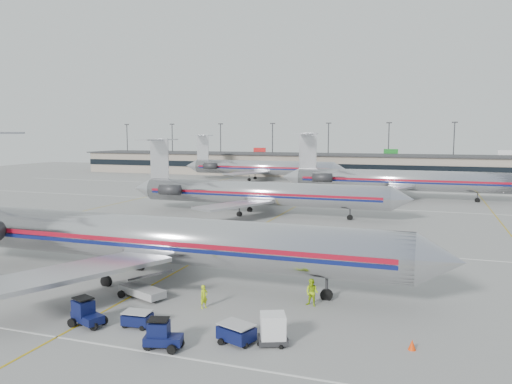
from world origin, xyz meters
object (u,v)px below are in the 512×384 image
at_px(tug_center, 86,313).
at_px(uld_container, 273,329).
at_px(jet_second_row, 256,193).
at_px(belt_loader, 143,289).
at_px(jet_foreground, 144,237).

distance_m(tug_center, uld_container, 11.96).
distance_m(jet_second_row, tug_center, 44.38).
relative_size(jet_second_row, tug_center, 17.37).
bearing_deg(belt_loader, uld_container, -1.27).
bearing_deg(uld_container, jet_second_row, 87.66).
distance_m(jet_second_row, belt_loader, 38.60).
height_order(tug_center, uld_container, tug_center).
bearing_deg(jet_foreground, belt_loader, -59.88).
distance_m(uld_container, belt_loader, 12.30).
bearing_deg(tug_center, uld_container, 28.71).
xyz_separation_m(tug_center, uld_container, (11.89, 1.27, 0.07)).
bearing_deg(uld_container, tug_center, 163.49).
height_order(jet_foreground, belt_loader, jet_foreground).
height_order(tug_center, belt_loader, belt_loader).
distance_m(jet_second_row, uld_container, 45.75).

